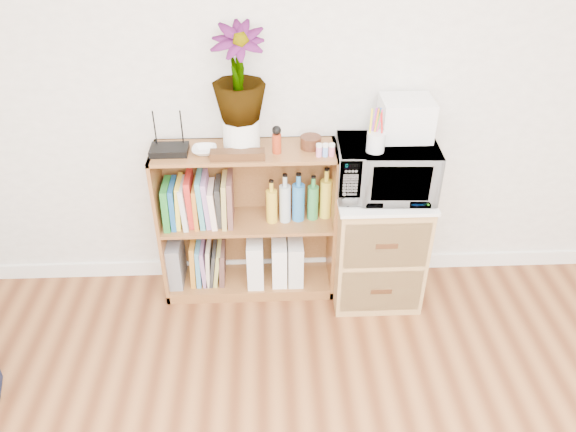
{
  "coord_description": "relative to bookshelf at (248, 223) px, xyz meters",
  "views": [
    {
      "loc": [
        -0.23,
        -0.58,
        2.32
      ],
      "look_at": [
        -0.12,
        1.95,
        0.62
      ],
      "focal_mm": 35.0,
      "sensor_mm": 36.0,
      "label": 1
    }
  ],
  "objects": [
    {
      "name": "small_appliance",
      "position": [
        0.85,
        0.01,
        0.64
      ],
      "size": [
        0.27,
        0.22,
        0.21
      ],
      "primitive_type": "cube",
      "color": "white",
      "rests_on": "microwave"
    },
    {
      "name": "magazine_holder_mid",
      "position": [
        0.18,
        -0.01,
        -0.27
      ],
      "size": [
        0.09,
        0.22,
        0.28
      ],
      "primitive_type": "cube",
      "color": "white",
      "rests_on": "bookshelf"
    },
    {
      "name": "liquor_bottles",
      "position": [
        0.3,
        0.0,
        0.17
      ],
      "size": [
        0.37,
        0.07,
        0.3
      ],
      "color": "gold",
      "rests_on": "bookshelf"
    },
    {
      "name": "wicker_unit",
      "position": [
        0.75,
        -0.08,
        -0.12
      ],
      "size": [
        0.5,
        0.45,
        0.7
      ],
      "primitive_type": "cube",
      "color": "#9E7542",
      "rests_on": "ground"
    },
    {
      "name": "lower_books",
      "position": [
        -0.25,
        0.0,
        -0.28
      ],
      "size": [
        0.21,
        0.19,
        0.29
      ],
      "color": "#B97620",
      "rests_on": "bookshelf"
    },
    {
      "name": "paint_jars",
      "position": [
        0.42,
        -0.09,
        0.5
      ],
      "size": [
        0.1,
        0.04,
        0.05
      ],
      "primitive_type": "cube",
      "color": "pink",
      "rests_on": "bookshelf"
    },
    {
      "name": "skirting_board",
      "position": [
        0.35,
        0.14,
        -0.42
      ],
      "size": [
        4.0,
        0.02,
        0.1
      ],
      "primitive_type": "cube",
      "color": "white",
      "rests_on": "ground"
    },
    {
      "name": "potted_plant",
      "position": [
        -0.01,
        0.02,
        0.88
      ],
      "size": [
        0.27,
        0.27,
        0.49
      ],
      "primitive_type": "imported",
      "color": "#296729",
      "rests_on": "plant_pot"
    },
    {
      "name": "magazine_holder_left",
      "position": [
        0.04,
        -0.01,
        -0.25
      ],
      "size": [
        0.1,
        0.24,
        0.3
      ],
      "primitive_type": "cube",
      "color": "silver",
      "rests_on": "bookshelf"
    },
    {
      "name": "trinket_box",
      "position": [
        -0.03,
        -0.1,
        0.5
      ],
      "size": [
        0.28,
        0.07,
        0.05
      ],
      "primitive_type": "cube",
      "color": "#361C0E",
      "rests_on": "bookshelf"
    },
    {
      "name": "kokeshi_doll",
      "position": [
        0.17,
        -0.04,
        0.53
      ],
      "size": [
        0.05,
        0.05,
        0.11
      ],
      "primitive_type": "cylinder",
      "color": "#992E12",
      "rests_on": "bookshelf"
    },
    {
      "name": "wooden_bowl",
      "position": [
        0.35,
        0.01,
        0.51
      ],
      "size": [
        0.11,
        0.11,
        0.06
      ],
      "primitive_type": "cylinder",
      "color": "#341A0E",
      "rests_on": "bookshelf"
    },
    {
      "name": "magazine_holder_right",
      "position": [
        0.28,
        -0.01,
        -0.26
      ],
      "size": [
        0.09,
        0.22,
        0.28
      ],
      "primitive_type": "cube",
      "color": "silver",
      "rests_on": "bookshelf"
    },
    {
      "name": "cookbooks",
      "position": [
        -0.27,
        0.0,
        0.16
      ],
      "size": [
        0.39,
        0.2,
        0.3
      ],
      "color": "#1F7528",
      "rests_on": "bookshelf"
    },
    {
      "name": "microwave",
      "position": [
        0.75,
        -0.08,
        0.39
      ],
      "size": [
        0.53,
        0.37,
        0.29
      ],
      "primitive_type": "imported",
      "rotation": [
        0.0,
        0.0,
        -0.04
      ],
      "color": "silver",
      "rests_on": "wicker_unit"
    },
    {
      "name": "plant_pot",
      "position": [
        -0.01,
        0.02,
        0.56
      ],
      "size": [
        0.19,
        0.19,
        0.17
      ],
      "primitive_type": "cylinder",
      "color": "white",
      "rests_on": "bookshelf"
    },
    {
      "name": "file_box",
      "position": [
        -0.44,
        0.0,
        -0.26
      ],
      "size": [
        0.09,
        0.23,
        0.29
      ],
      "primitive_type": "cube",
      "color": "slate",
      "rests_on": "bookshelf"
    },
    {
      "name": "pen_cup",
      "position": [
        0.67,
        -0.15,
        0.58
      ],
      "size": [
        0.09,
        0.09,
        0.1
      ],
      "primitive_type": "cylinder",
      "color": "silver",
      "rests_on": "microwave"
    },
    {
      "name": "router",
      "position": [
        -0.39,
        -0.02,
        0.49
      ],
      "size": [
        0.2,
        0.13,
        0.04
      ],
      "primitive_type": "cube",
      "color": "black",
      "rests_on": "bookshelf"
    },
    {
      "name": "white_bowl",
      "position": [
        -0.21,
        -0.03,
        0.49
      ],
      "size": [
        0.13,
        0.13,
        0.03
      ],
      "primitive_type": "imported",
      "color": "white",
      "rests_on": "bookshelf"
    },
    {
      "name": "bookshelf",
      "position": [
        0.0,
        0.0,
        0.0
      ],
      "size": [
        1.0,
        0.3,
        0.95
      ],
      "primitive_type": "cube",
      "color": "brown",
      "rests_on": "ground"
    }
  ]
}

